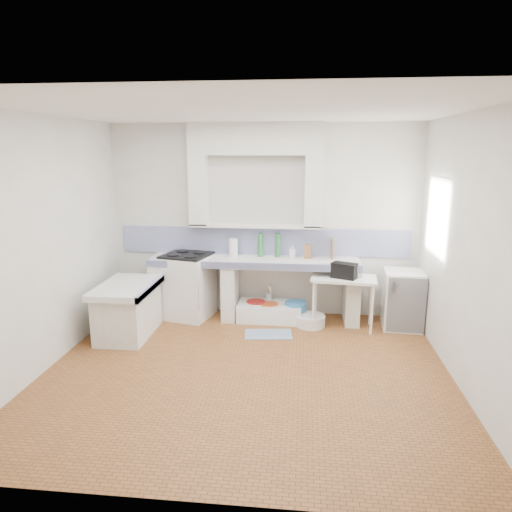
# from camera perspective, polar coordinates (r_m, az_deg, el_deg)

# --- Properties ---
(floor) EXTENTS (4.50, 4.50, 0.00)m
(floor) POSITION_cam_1_polar(r_m,az_deg,el_deg) (5.34, -1.16, -14.02)
(floor) COLOR brown
(floor) RESTS_ON ground
(ceiling) EXTENTS (4.50, 4.50, 0.00)m
(ceiling) POSITION_cam_1_polar(r_m,az_deg,el_deg) (4.78, -1.32, 17.48)
(ceiling) COLOR white
(ceiling) RESTS_ON ground
(wall_back) EXTENTS (4.50, 0.00, 4.50)m
(wall_back) POSITION_cam_1_polar(r_m,az_deg,el_deg) (6.83, 0.89, 4.32)
(wall_back) COLOR silver
(wall_back) RESTS_ON ground
(wall_front) EXTENTS (4.50, 0.00, 4.50)m
(wall_front) POSITION_cam_1_polar(r_m,az_deg,el_deg) (2.97, -6.15, -7.19)
(wall_front) COLOR silver
(wall_front) RESTS_ON ground
(wall_left) EXTENTS (0.00, 4.50, 4.50)m
(wall_left) POSITION_cam_1_polar(r_m,az_deg,el_deg) (5.61, -24.67, 1.26)
(wall_left) COLOR silver
(wall_left) RESTS_ON ground
(wall_right) EXTENTS (0.00, 4.50, 4.50)m
(wall_right) POSITION_cam_1_polar(r_m,az_deg,el_deg) (5.11, 24.69, 0.21)
(wall_right) COLOR silver
(wall_right) RESTS_ON ground
(alcove_mass) EXTENTS (1.90, 0.25, 0.45)m
(alcove_mass) POSITION_cam_1_polar(r_m,az_deg,el_deg) (6.64, -0.07, 14.25)
(alcove_mass) COLOR silver
(alcove_mass) RESTS_ON ground
(window_frame) EXTENTS (0.35, 0.86, 1.06)m
(window_frame) POSITION_cam_1_polar(r_m,az_deg,el_deg) (6.25, 22.97, 4.36)
(window_frame) COLOR #3B2112
(window_frame) RESTS_ON ground
(lace_valance) EXTENTS (0.01, 0.84, 0.24)m
(lace_valance) POSITION_cam_1_polar(r_m,az_deg,el_deg) (6.17, 21.98, 7.90)
(lace_valance) COLOR white
(lace_valance) RESTS_ON ground
(counter_slab) EXTENTS (3.00, 0.60, 0.08)m
(counter_slab) POSITION_cam_1_polar(r_m,az_deg,el_deg) (6.65, -0.22, -0.66)
(counter_slab) COLOR white
(counter_slab) RESTS_ON ground
(counter_lip) EXTENTS (3.00, 0.04, 0.10)m
(counter_lip) POSITION_cam_1_polar(r_m,az_deg,el_deg) (6.38, -0.50, -1.25)
(counter_lip) COLOR navy
(counter_lip) RESTS_ON ground
(counter_pier_left) EXTENTS (0.20, 0.55, 0.82)m
(counter_pier_left) POSITION_cam_1_polar(r_m,az_deg,el_deg) (7.05, -11.63, -3.92)
(counter_pier_left) COLOR silver
(counter_pier_left) RESTS_ON ground
(counter_pier_mid) EXTENTS (0.20, 0.55, 0.82)m
(counter_pier_mid) POSITION_cam_1_polar(r_m,az_deg,el_deg) (6.81, -3.15, -4.27)
(counter_pier_mid) COLOR silver
(counter_pier_mid) RESTS_ON ground
(counter_pier_right) EXTENTS (0.20, 0.55, 0.82)m
(counter_pier_right) POSITION_cam_1_polar(r_m,az_deg,el_deg) (6.77, 11.69, -4.65)
(counter_pier_right) COLOR silver
(counter_pier_right) RESTS_ON ground
(peninsula_top) EXTENTS (0.70, 1.10, 0.08)m
(peninsula_top) POSITION_cam_1_polar(r_m,az_deg,el_deg) (6.33, -15.63, -3.73)
(peninsula_top) COLOR white
(peninsula_top) RESTS_ON ground
(peninsula_base) EXTENTS (0.60, 1.00, 0.62)m
(peninsula_base) POSITION_cam_1_polar(r_m,az_deg,el_deg) (6.43, -15.44, -6.72)
(peninsula_base) COLOR silver
(peninsula_base) RESTS_ON ground
(peninsula_lip) EXTENTS (0.04, 1.10, 0.10)m
(peninsula_lip) POSITION_cam_1_polar(r_m,az_deg,el_deg) (6.22, -12.79, -3.87)
(peninsula_lip) COLOR navy
(peninsula_lip) RESTS_ON ground
(backsplash) EXTENTS (4.27, 0.03, 0.40)m
(backsplash) POSITION_cam_1_polar(r_m,az_deg,el_deg) (6.86, 0.87, 1.82)
(backsplash) COLOR navy
(backsplash) RESTS_ON ground
(stove) EXTENTS (0.78, 0.77, 0.92)m
(stove) POSITION_cam_1_polar(r_m,az_deg,el_deg) (6.90, -8.40, -3.74)
(stove) COLOR white
(stove) RESTS_ON ground
(sink) EXTENTS (0.93, 0.51, 0.22)m
(sink) POSITION_cam_1_polar(r_m,az_deg,el_deg) (6.80, 1.69, -6.96)
(sink) COLOR white
(sink) RESTS_ON ground
(side_table) EXTENTS (0.92, 0.57, 0.04)m
(side_table) POSITION_cam_1_polar(r_m,az_deg,el_deg) (6.54, 10.63, -5.65)
(side_table) COLOR white
(side_table) RESTS_ON ground
(fridge) EXTENTS (0.55, 0.55, 0.81)m
(fridge) POSITION_cam_1_polar(r_m,az_deg,el_deg) (6.74, 17.59, -5.13)
(fridge) COLOR white
(fridge) RESTS_ON ground
(bucket_red) EXTENTS (0.29, 0.29, 0.26)m
(bucket_red) POSITION_cam_1_polar(r_m,az_deg,el_deg) (6.84, -0.02, -6.63)
(bucket_red) COLOR #B01916
(bucket_red) RESTS_ON ground
(bucket_orange) EXTENTS (0.32, 0.32, 0.26)m
(bucket_orange) POSITION_cam_1_polar(r_m,az_deg,el_deg) (6.75, 1.59, -6.94)
(bucket_orange) COLOR #C24C1A
(bucket_orange) RESTS_ON ground
(bucket_blue) EXTENTS (0.39, 0.39, 0.29)m
(bucket_blue) POSITION_cam_1_polar(r_m,az_deg,el_deg) (6.74, 4.85, -6.85)
(bucket_blue) COLOR #2E7ABF
(bucket_blue) RESTS_ON ground
(basin_white) EXTENTS (0.53, 0.53, 0.16)m
(basin_white) POSITION_cam_1_polar(r_m,az_deg,el_deg) (6.61, 6.71, -7.90)
(basin_white) COLOR white
(basin_white) RESTS_ON ground
(water_bottle_a) EXTENTS (0.12, 0.12, 0.34)m
(water_bottle_a) POSITION_cam_1_polar(r_m,az_deg,el_deg) (6.97, 1.61, -5.93)
(water_bottle_a) COLOR silver
(water_bottle_a) RESTS_ON ground
(water_bottle_b) EXTENTS (0.08, 0.08, 0.28)m
(water_bottle_b) POSITION_cam_1_polar(r_m,az_deg,el_deg) (6.96, 2.93, -6.24)
(water_bottle_b) COLOR silver
(water_bottle_b) RESTS_ON ground
(black_bag) EXTENTS (0.38, 0.31, 0.21)m
(black_bag) POSITION_cam_1_polar(r_m,az_deg,el_deg) (6.37, 10.81, -1.77)
(black_bag) COLOR black
(black_bag) RESTS_ON side_table
(green_bottle_a) EXTENTS (0.08, 0.08, 0.34)m
(green_bottle_a) POSITION_cam_1_polar(r_m,az_deg,el_deg) (6.74, 0.53, 1.36)
(green_bottle_a) COLOR #296933
(green_bottle_a) RESTS_ON counter_slab
(green_bottle_b) EXTENTS (0.08, 0.08, 0.34)m
(green_bottle_b) POSITION_cam_1_polar(r_m,az_deg,el_deg) (6.72, 2.68, 1.32)
(green_bottle_b) COLOR #296933
(green_bottle_b) RESTS_ON counter_slab
(knife_block) EXTENTS (0.11, 0.09, 0.20)m
(knife_block) POSITION_cam_1_polar(r_m,az_deg,el_deg) (6.67, 6.39, 0.55)
(knife_block) COLOR brown
(knife_block) RESTS_ON counter_slab
(cutting_board) EXTENTS (0.03, 0.22, 0.30)m
(cutting_board) POSITION_cam_1_polar(r_m,az_deg,el_deg) (6.73, 9.33, 0.97)
(cutting_board) COLOR brown
(cutting_board) RESTS_ON counter_slab
(paper_towel) EXTENTS (0.17, 0.17, 0.26)m
(paper_towel) POSITION_cam_1_polar(r_m,az_deg,el_deg) (6.80, -2.80, 1.10)
(paper_towel) COLOR white
(paper_towel) RESTS_ON counter_slab
(soap_bottle) EXTENTS (0.09, 0.09, 0.19)m
(soap_bottle) POSITION_cam_1_polar(r_m,az_deg,el_deg) (6.71, 4.49, 0.62)
(soap_bottle) COLOR white
(soap_bottle) RESTS_ON counter_slab
(rug) EXTENTS (0.67, 0.43, 0.01)m
(rug) POSITION_cam_1_polar(r_m,az_deg,el_deg) (6.31, 1.52, -9.61)
(rug) COLOR navy
(rug) RESTS_ON ground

